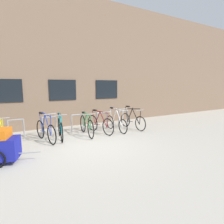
{
  "coord_description": "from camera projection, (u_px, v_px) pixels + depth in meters",
  "views": [
    {
      "loc": [
        -2.26,
        -5.69,
        2.06
      ],
      "look_at": [
        1.83,
        1.6,
        0.81
      ],
      "focal_mm": 29.2,
      "sensor_mm": 36.0,
      "label": 1
    }
  ],
  "objects": [
    {
      "name": "bicycle_blue",
      "position": [
        46.0,
        130.0,
        6.71
      ],
      "size": [
        0.53,
        1.73,
        1.1
      ],
      "color": "black",
      "rests_on": "ground"
    },
    {
      "name": "bicycle_black",
      "position": [
        132.0,
        120.0,
        8.66
      ],
      "size": [
        0.44,
        1.76,
        1.07
      ],
      "color": "black",
      "rests_on": "ground"
    },
    {
      "name": "bicycle_teal",
      "position": [
        60.0,
        128.0,
        7.02
      ],
      "size": [
        0.44,
        1.69,
        1.02
      ],
      "color": "black",
      "rests_on": "ground"
    },
    {
      "name": "storefront_building",
      "position": [
        50.0,
        66.0,
        11.13
      ],
      "size": [
        28.0,
        5.93,
        6.38
      ],
      "color": "#7A604C",
      "rests_on": "ground"
    },
    {
      "name": "ground_plane",
      "position": [
        89.0,
        145.0,
        6.31
      ],
      "size": [
        42.0,
        42.0,
        0.0
      ],
      "primitive_type": "plane",
      "color": "#B2ADA0"
    },
    {
      "name": "bicycle_green",
      "position": [
        86.0,
        125.0,
        7.54
      ],
      "size": [
        0.44,
        1.85,
        0.98
      ],
      "color": "black",
      "rests_on": "ground"
    },
    {
      "name": "bicycle_yellow",
      "position": [
        1.0,
        135.0,
        6.21
      ],
      "size": [
        0.48,
        1.7,
        1.05
      ],
      "color": "black",
      "rests_on": "ground"
    },
    {
      "name": "bike_rack",
      "position": [
        64.0,
        122.0,
        7.71
      ],
      "size": [
        6.58,
        0.05,
        0.79
      ],
      "color": "gray",
      "rests_on": "ground"
    },
    {
      "name": "bicycle_white",
      "position": [
        116.0,
        123.0,
        8.19
      ],
      "size": [
        0.44,
        1.72,
        1.08
      ],
      "color": "black",
      "rests_on": "ground"
    },
    {
      "name": "bicycle_maroon",
      "position": [
        100.0,
        124.0,
        7.89
      ],
      "size": [
        0.53,
        1.79,
        1.0
      ],
      "color": "black",
      "rests_on": "ground"
    }
  ]
}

